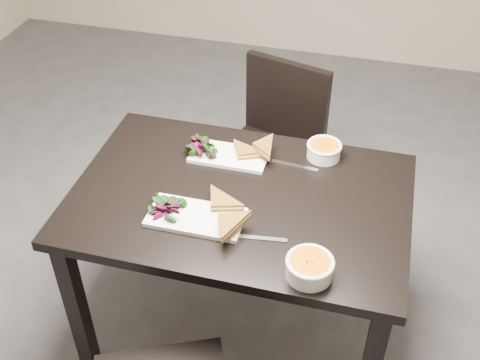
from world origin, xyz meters
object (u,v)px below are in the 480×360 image
Objects in this scene: chair_far at (274,141)px; soup_bowl_near at (310,267)px; soup_bowl_far at (324,150)px; plate_near at (196,217)px; plate_far at (229,156)px; table at (240,216)px.

soup_bowl_near is at bearing -56.81° from chair_far.
soup_bowl_near reaches higher than soup_bowl_far.
plate_near is 1.10× the size of plate_far.
plate_far is at bearing -82.48° from chair_far.
soup_bowl_far reaches higher than plate_near.
soup_bowl_far is at bearing 94.39° from soup_bowl_near.
chair_far is at bearing 107.30° from soup_bowl_near.
chair_far is at bearing 81.62° from plate_far.
table is 0.74m from chair_far.
chair_far is 0.59m from plate_far.
plate_near is 0.59m from soup_bowl_far.
soup_bowl_near is 0.65m from plate_far.
soup_bowl_far is at bearing 51.51° from plate_near.
table is 0.25m from plate_far.
plate_near is 0.44m from soup_bowl_near.
soup_bowl_near is at bearing -85.61° from soup_bowl_far.
plate_far is (0.02, 0.36, -0.00)m from plate_near.
soup_bowl_far is (0.37, 0.46, 0.03)m from plate_near.
plate_near is 2.17× the size of soup_bowl_near.
chair_far reaches higher than soup_bowl_near.
soup_bowl_near is (0.30, -0.31, 0.14)m from table.
soup_bowl_near is at bearing -20.10° from plate_near.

